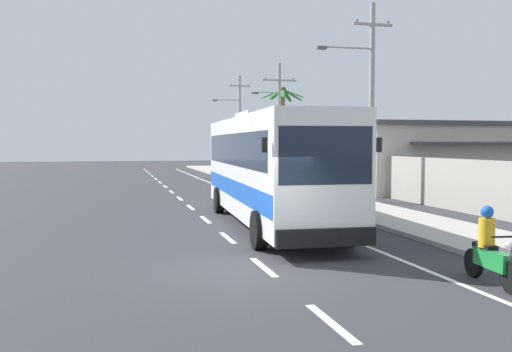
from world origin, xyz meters
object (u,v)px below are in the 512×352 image
motorcycle_beside_bus (262,185)px  palm_third (307,128)px  roadside_building (446,156)px  utility_pole_far (278,118)px  utility_pole_mid (370,96)px  palm_nearest (272,124)px  pedestrian_near_kerb (312,178)px  utility_pole_distant (239,121)px  palm_second (283,115)px  motorcycle_trailing (490,252)px  coach_bus_foreground (268,165)px

motorcycle_beside_bus → palm_third: size_ratio=0.37×
palm_third → roadside_building: bearing=-59.2°
utility_pole_far → palm_third: bearing=0.7°
utility_pole_mid → palm_nearest: utility_pole_mid is taller
pedestrian_near_kerb → palm_nearest: (3.99, 21.77, 3.57)m
utility_pole_far → palm_third: 2.33m
utility_pole_distant → utility_pole_mid: bearing=-90.4°
pedestrian_near_kerb → palm_second: 14.94m
motorcycle_beside_bus → palm_nearest: (6.65, 21.49, 3.92)m
motorcycle_beside_bus → palm_second: (5.37, 13.84, 4.40)m
utility_pole_mid → palm_second: bearing=86.6°
utility_pole_mid → palm_third: size_ratio=1.79×
motorcycle_trailing → palm_second: bearing=80.2°
utility_pole_far → roadside_building: 12.42m
pedestrian_near_kerb → palm_third: (3.76, 11.44, 2.94)m
pedestrian_near_kerb → utility_pole_far: size_ratio=0.19×
utility_pole_mid → pedestrian_near_kerb: bearing=117.4°
motorcycle_trailing → roadside_building: size_ratio=0.15×
utility_pole_mid → utility_pole_far: utility_pole_mid is taller
motorcycle_trailing → roadside_building: bearing=59.0°
utility_pole_distant → motorcycle_beside_bus: bearing=-100.0°
motorcycle_trailing → palm_second: (5.58, 32.30, 4.40)m
utility_pole_mid → palm_nearest: size_ratio=1.52×
motorcycle_trailing → palm_second: size_ratio=0.27×
roadside_building → palm_second: bearing=118.8°
coach_bus_foreground → roadside_building: bearing=38.3°
coach_bus_foreground → utility_pole_mid: bearing=41.9°
motorcycle_trailing → palm_third: size_ratio=0.37×
pedestrian_near_kerb → palm_nearest: palm_nearest is taller
motorcycle_trailing → utility_pole_far: (4.42, 29.60, 3.99)m
roadside_building → motorcycle_trailing: bearing=-121.0°
utility_pole_far → utility_pole_distant: 14.68m
palm_second → motorcycle_trailing: bearing=-99.8°
pedestrian_near_kerb → palm_third: size_ratio=0.31×
motorcycle_beside_bus → coach_bus_foreground: bearing=-103.7°
utility_pole_far → palm_nearest: utility_pole_far is taller
utility_pole_distant → roadside_building: size_ratio=0.70×
motorcycle_beside_bus → utility_pole_mid: (4.34, -3.53, 4.40)m
pedestrian_near_kerb → utility_pole_mid: (1.68, -3.25, 4.05)m
palm_third → utility_pole_far: bearing=-179.3°
palm_third → roadside_building: palm_third is taller
pedestrian_near_kerb → palm_third: palm_third is taller
coach_bus_foreground → palm_nearest: 32.35m
palm_third → motorcycle_trailing: bearing=-102.6°
motorcycle_beside_bus → pedestrian_near_kerb: 2.69m
coach_bus_foreground → utility_pole_far: (6.51, 20.63, 2.57)m
palm_second → roadside_building: (6.62, -12.03, -3.01)m
utility_pole_mid → utility_pole_far: 14.67m
palm_second → roadside_building: 14.06m
pedestrian_near_kerb → utility_pole_distant: bearing=94.0°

